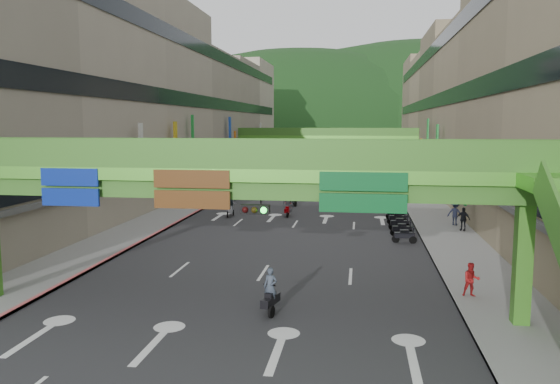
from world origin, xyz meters
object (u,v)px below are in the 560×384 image
object	(u,v)px
overpass_near	(256,189)
pedestrian_red	(471,283)
car_yellow	(314,187)
scooter_rider_near	(270,293)
scooter_rider_mid	(295,195)
car_silver	(275,185)

from	to	relation	value
overpass_near	pedestrian_red	xyz separation A→B (m)	(8.87, 3.71, -4.45)
overpass_near	car_yellow	bearing A→B (deg)	91.65
scooter_rider_near	car_yellow	bearing A→B (deg)	92.30
overpass_near	car_yellow	xyz separation A→B (m)	(-1.15, 39.85, -4.53)
scooter_rider_mid	car_yellow	world-z (taller)	scooter_rider_mid
car_silver	pedestrian_red	xyz separation A→B (m)	(14.54, -37.14, 0.06)
car_silver	scooter_rider_near	bearing A→B (deg)	-73.08
car_silver	pedestrian_red	bearing A→B (deg)	-60.34
scooter_rider_mid	pedestrian_red	distance (m)	28.64
car_silver	scooter_rider_mid	bearing A→B (deg)	-63.36
overpass_near	car_silver	xyz separation A→B (m)	(-5.67, 40.86, -4.51)
car_yellow	scooter_rider_near	bearing A→B (deg)	-87.63
pedestrian_red	car_yellow	bearing A→B (deg)	103.89
overpass_near	pedestrian_red	distance (m)	10.59
car_yellow	scooter_rider_mid	bearing A→B (deg)	-95.67
overpass_near	scooter_rider_near	xyz separation A→B (m)	(0.43, 0.70, -4.34)
car_silver	pedestrian_red	world-z (taller)	pedestrian_red
pedestrian_red	car_silver	bearing A→B (deg)	109.78
overpass_near	pedestrian_red	world-z (taller)	overpass_near
scooter_rider_mid	scooter_rider_near	bearing A→B (deg)	-85.06
overpass_near	scooter_rider_near	world-z (taller)	overpass_near
overpass_near	scooter_rider_mid	world-z (taller)	overpass_near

